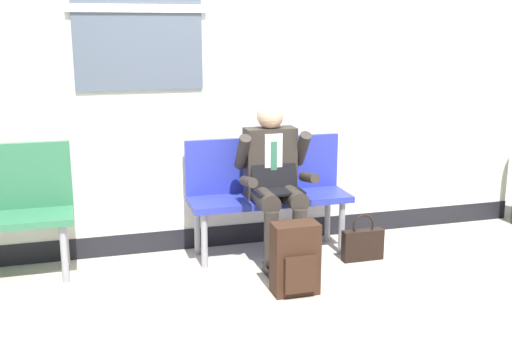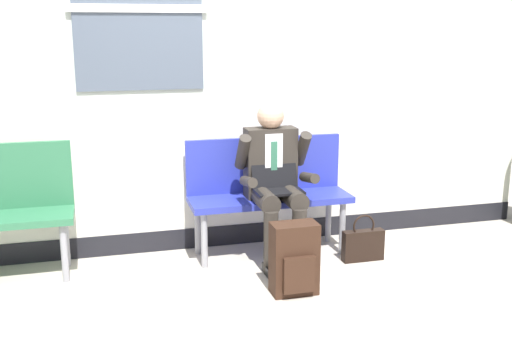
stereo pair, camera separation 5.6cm
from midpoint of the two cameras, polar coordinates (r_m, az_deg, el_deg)
name	(u,v)px [view 1 (the left image)]	position (r m, az deg, el deg)	size (l,w,h in m)	color
ground_plane	(239,273)	(4.61, -1.96, -9.62)	(18.00, 18.00, 0.00)	#B2A899
station_wall	(216,73)	(4.93, -4.11, 9.09)	(5.60, 0.16, 2.89)	beige
bench_with_person	(267,186)	(4.90, 0.71, -1.49)	(1.29, 0.42, 0.93)	#28339E
person_seated	(275,179)	(4.68, 1.42, -0.76)	(0.57, 0.70, 1.23)	#2D2823
backpack	(295,259)	(4.21, 3.34, -8.34)	(0.32, 0.22, 0.50)	#331E14
handbag	(363,244)	(4.88, 9.68, -6.80)	(0.33, 0.08, 0.38)	black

